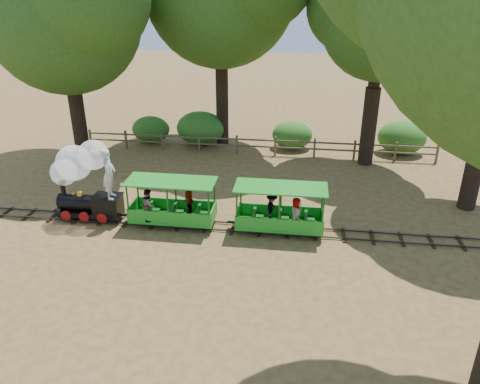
# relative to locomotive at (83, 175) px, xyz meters

# --- Properties ---
(ground) EXTENTS (90.00, 90.00, 0.00)m
(ground) POSITION_rel_locomotive_xyz_m (5.58, -0.06, -1.80)
(ground) COLOR olive
(ground) RESTS_ON ground
(track) EXTENTS (22.00, 1.00, 0.10)m
(track) POSITION_rel_locomotive_xyz_m (5.58, -0.06, -1.73)
(track) COLOR #3F3D3A
(track) RESTS_ON ground
(locomotive) EXTENTS (2.80, 1.31, 3.19)m
(locomotive) POSITION_rel_locomotive_xyz_m (0.00, 0.00, 0.00)
(locomotive) COLOR black
(locomotive) RESTS_ON ground
(carriage_front) EXTENTS (3.23, 1.35, 1.68)m
(carriage_front) POSITION_rel_locomotive_xyz_m (3.32, -0.09, -1.01)
(carriage_front) COLOR green
(carriage_front) RESTS_ON track
(carriage_rear) EXTENTS (3.23, 1.32, 1.68)m
(carriage_rear) POSITION_rel_locomotive_xyz_m (7.31, -0.07, -1.05)
(carriage_rear) COLOR green
(carriage_rear) RESTS_ON track
(oak_nw) EXTENTS (8.67, 7.63, 10.32)m
(oak_nw) POSITION_rel_locomotive_xyz_m (-2.95, 6.04, 5.41)
(oak_nw) COLOR #2D2116
(oak_nw) RESTS_ON ground
(oak_ne) EXTENTS (6.63, 5.84, 9.36)m
(oak_ne) POSITION_rel_locomotive_xyz_m (11.06, 7.52, 5.15)
(oak_ne) COLOR #2D2116
(oak_ne) RESTS_ON ground
(fence) EXTENTS (18.10, 0.10, 1.00)m
(fence) POSITION_rel_locomotive_xyz_m (5.58, 7.94, -1.22)
(fence) COLOR brown
(fence) RESTS_ON ground
(shrub_west) EXTENTS (2.11, 1.62, 1.46)m
(shrub_west) POSITION_rel_locomotive_xyz_m (-0.44, 9.24, -1.07)
(shrub_west) COLOR #2D6B1E
(shrub_west) RESTS_ON ground
(shrub_mid_w) EXTENTS (2.63, 2.03, 1.82)m
(shrub_mid_w) POSITION_rel_locomotive_xyz_m (2.40, 9.24, -0.89)
(shrub_mid_w) COLOR #2D6B1E
(shrub_mid_w) RESTS_ON ground
(shrub_mid_e) EXTENTS (2.14, 1.65, 1.48)m
(shrub_mid_e) POSITION_rel_locomotive_xyz_m (7.40, 9.24, -1.06)
(shrub_mid_e) COLOR #2D6B1E
(shrub_mid_e) RESTS_ON ground
(shrub_east) EXTENTS (2.48, 1.91, 1.72)m
(shrub_east) POSITION_rel_locomotive_xyz_m (13.08, 9.24, -0.94)
(shrub_east) COLOR #2D6B1E
(shrub_east) RESTS_ON ground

